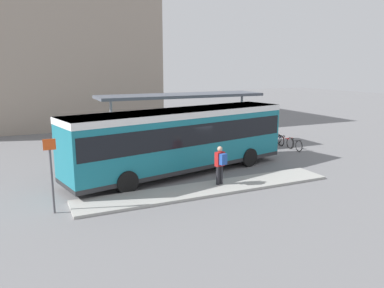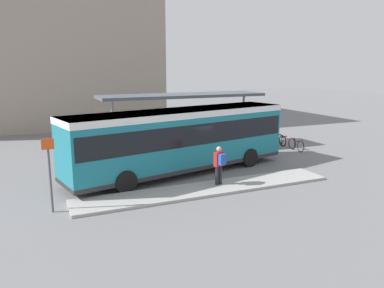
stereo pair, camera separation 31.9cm
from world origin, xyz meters
TOP-DOWN VIEW (x-y plane):
  - ground_plane at (0.00, 0.00)m, footprint 120.00×120.00m
  - curb_island at (0.03, -3.02)m, footprint 11.72×1.80m
  - city_bus at (0.01, 0.00)m, footprint 12.16×4.96m
  - pedestrian_waiting at (0.69, -2.83)m, footprint 0.47×0.51m
  - bicycle_black at (8.79, 1.87)m, footprint 0.48×1.75m
  - bicycle_red at (8.78, 2.76)m, footprint 0.48×1.78m
  - bicycle_blue at (8.84, 3.66)m, footprint 0.48×1.64m
  - bicycle_white at (9.18, 4.55)m, footprint 0.48×1.61m
  - station_shelter at (2.16, 5.02)m, footprint 10.65×2.71m
  - potted_planter_near_shelter at (0.28, 2.34)m, footprint 1.03×1.03m
  - potted_planter_far_side at (2.30, 2.83)m, footprint 0.91×0.91m
  - platform_sign at (-6.38, -2.96)m, footprint 0.44×0.08m
  - station_building at (-5.76, 22.54)m, footprint 20.99×14.71m

SIDE VIEW (x-z plane):
  - ground_plane at x=0.00m, z-range 0.00..0.00m
  - curb_island at x=0.03m, z-range 0.00..0.12m
  - bicycle_white at x=9.18m, z-range 0.00..0.70m
  - bicycle_blue at x=8.84m, z-range 0.00..0.72m
  - bicycle_black at x=8.79m, z-range 0.00..0.75m
  - bicycle_red at x=8.78m, z-range 0.00..0.77m
  - potted_planter_near_shelter at x=0.28m, z-range 0.01..1.36m
  - potted_planter_far_side at x=2.30m, z-range 0.03..1.43m
  - pedestrian_waiting at x=0.69m, z-range 0.25..1.99m
  - platform_sign at x=-6.38m, z-range 0.16..2.96m
  - city_bus at x=0.01m, z-range 0.27..3.50m
  - station_shelter at x=2.16m, z-range 1.66..5.28m
  - station_building at x=-5.76m, z-range 0.00..15.42m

